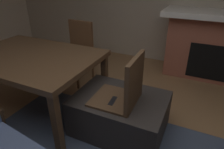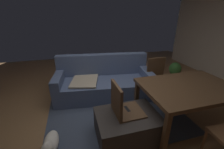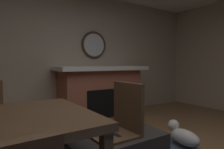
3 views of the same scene
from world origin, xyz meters
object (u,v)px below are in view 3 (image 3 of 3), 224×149
Objects in this scene: dining_chair_west at (119,124)px; small_dog at (183,135)px; fireplace at (101,92)px; tv_remote at (115,135)px; round_wall_mirror at (94,45)px.

dining_chair_west is 1.89× the size of small_dog.
fireplace reaches higher than dining_chair_west.
dining_chair_west is at bearing 2.96° from small_dog.
tv_remote is 0.33× the size of small_dog.
round_wall_mirror is at bearing -112.28° from dining_chair_west.
small_dog is (-1.08, -0.06, -0.35)m from dining_chair_west.
tv_remote is 0.13m from dining_chair_west.
round_wall_mirror is at bearing -85.28° from small_dog.
fireplace is at bearing 90.00° from round_wall_mirror.
tv_remote is (1.00, 1.98, -0.10)m from fireplace.
tv_remote is at bearing 30.72° from dining_chair_west.
round_wall_mirror reaches higher than small_dog.
fireplace is 3.87× the size of small_dog.
dining_chair_west is (0.91, 1.93, -0.02)m from fireplace.
small_dog is at bearing 94.72° from round_wall_mirror.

